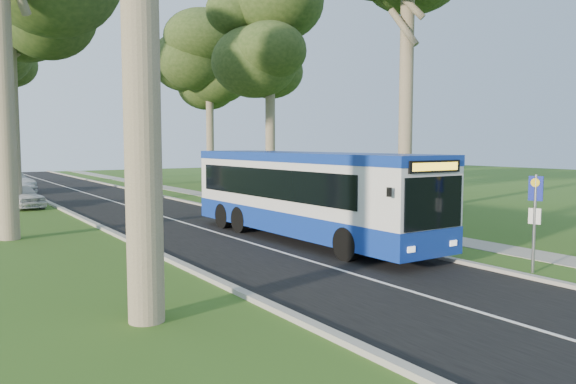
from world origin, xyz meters
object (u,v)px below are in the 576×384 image
bus (305,195)px  bus_shelter (325,185)px  car_silver (8,182)px  litter_bin (277,206)px  car_white (19,196)px  bus_stop_sign (535,212)px

bus → bus_shelter: bus is taller
car_silver → litter_bin: bearing=-86.1°
bus → car_white: (-7.23, 16.79, -0.98)m
bus_shelter → car_white: size_ratio=0.72×
bus_shelter → litter_bin: size_ratio=2.88×
bus_stop_sign → car_silver: bearing=87.9°
bus → litter_bin: bearing=65.7°
bus_shelter → car_white: bearing=135.9°
car_white → bus: bearing=-80.4°
car_silver → bus_shelter: bearing=-86.5°
bus_stop_sign → car_silver: (-8.86, 34.44, -0.86)m
bus → car_silver: (-6.62, 26.81, -0.85)m
bus → bus_shelter: bearing=43.5°
car_silver → bus: bearing=-96.2°
bus → car_white: 18.30m
car_white → car_silver: 10.04m
bus_shelter → car_silver: 25.45m
bus_shelter → car_white: 17.14m
bus → bus_shelter: size_ratio=4.19×
bus → litter_bin: bus is taller
litter_bin → car_white: size_ratio=0.25×
car_white → car_silver: (0.61, 10.02, 0.12)m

